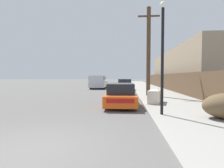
{
  "coord_description": "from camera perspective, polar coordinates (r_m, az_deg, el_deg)",
  "views": [
    {
      "loc": [
        2.21,
        -3.64,
        1.69
      ],
      "look_at": [
        1.2,
        8.79,
        1.17
      ],
      "focal_mm": 28.0,
      "sensor_mm": 36.0,
      "label": 1
    }
  ],
  "objects": [
    {
      "name": "discarded_fridge",
      "position": [
        10.92,
        13.75,
        -3.94
      ],
      "size": [
        1.07,
        1.74,
        0.78
      ],
      "rotation": [
        0.0,
        0.0,
        -0.28
      ],
      "color": "silver",
      "rests_on": "sidewalk_curb"
    },
    {
      "name": "ground_plane",
      "position": [
        4.59,
        -26.17,
        -19.51
      ],
      "size": [
        220.0,
        220.0,
        0.0
      ],
      "primitive_type": "plane",
      "color": "#595654"
    },
    {
      "name": "sidewalk_curb",
      "position": [
        27.37,
        11.11,
        -1.04
      ],
      "size": [
        4.2,
        63.0,
        0.12
      ],
      "primitive_type": "cube",
      "color": "gray",
      "rests_on": "ground"
    },
    {
      "name": "pickup_truck",
      "position": [
        25.04,
        -4.45,
        0.64
      ],
      "size": [
        2.15,
        5.6,
        1.83
      ],
      "rotation": [
        0.0,
        0.0,
        3.15
      ],
      "color": "silver",
      "rests_on": "ground"
    },
    {
      "name": "street_lamp",
      "position": [
        7.6,
        16.16,
        10.77
      ],
      "size": [
        0.26,
        0.26,
        4.63
      ],
      "color": "black",
      "rests_on": "sidewalk_curb"
    },
    {
      "name": "utility_pole",
      "position": [
        15.19,
        11.83,
        10.64
      ],
      "size": [
        1.8,
        0.34,
        7.34
      ],
      "color": "#4C3826",
      "rests_on": "sidewalk_curb"
    },
    {
      "name": "parked_sports_car_red",
      "position": [
        10.48,
        2.95,
        -3.62
      ],
      "size": [
        1.77,
        4.64,
        1.3
      ],
      "rotation": [
        0.0,
        0.0,
        0.01
      ],
      "color": "#E05114",
      "rests_on": "ground"
    },
    {
      "name": "wooden_fence",
      "position": [
        24.84,
        16.35,
        0.9
      ],
      "size": [
        0.08,
        39.64,
        1.91
      ],
      "primitive_type": "cube",
      "color": "brown",
      "rests_on": "sidewalk_curb"
    },
    {
      "name": "car_parked_mid",
      "position": [
        21.29,
        4.29,
        -0.39
      ],
      "size": [
        1.85,
        4.35,
        1.4
      ],
      "rotation": [
        0.0,
        0.0,
        -0.03
      ],
      "color": "silver",
      "rests_on": "ground"
    },
    {
      "name": "building_right_house",
      "position": [
        28.03,
        23.67,
        4.28
      ],
      "size": [
        6.0,
        23.41,
        5.4
      ],
      "primitive_type": "cube",
      "color": "gray",
      "rests_on": "ground"
    }
  ]
}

